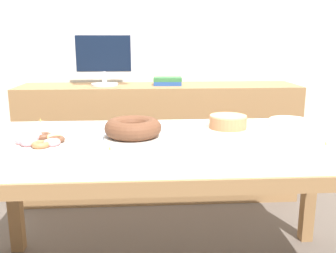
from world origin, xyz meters
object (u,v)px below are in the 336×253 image
object	(u,v)px
cake_golden_bundt	(133,129)
tealight_right_edge	(110,151)
tealight_near_cakes	(326,146)
pastry_platter	(41,142)
plate_stack	(289,123)
tealight_left_edge	(41,123)
cake_chocolate_round	(228,124)
computer_monitor	(104,60)
book_stack	(168,81)

from	to	relation	value
cake_golden_bundt	tealight_right_edge	distance (m)	0.25
tealight_near_cakes	pastry_platter	bearing A→B (deg)	174.03
cake_golden_bundt	plate_stack	distance (m)	0.84
tealight_left_edge	cake_golden_bundt	bearing A→B (deg)	-33.09
cake_golden_bundt	tealight_left_edge	xyz separation A→B (m)	(-0.51, 0.33, -0.04)
cake_chocolate_round	tealight_left_edge	bearing A→B (deg)	168.76
cake_golden_bundt	computer_monitor	bearing A→B (deg)	101.96
book_stack	plate_stack	world-z (taller)	book_stack
cake_chocolate_round	tealight_left_edge	xyz separation A→B (m)	(-0.99, 0.20, -0.02)
computer_monitor	cake_golden_bundt	size ratio (longest dim) A/B	1.57
computer_monitor	plate_stack	bearing A→B (deg)	-41.33
tealight_left_edge	computer_monitor	bearing A→B (deg)	71.24
book_stack	tealight_near_cakes	distance (m)	1.47
plate_stack	tealight_right_edge	size ratio (longest dim) A/B	5.25
tealight_right_edge	computer_monitor	bearing A→B (deg)	96.34
cake_golden_bundt	pastry_platter	distance (m)	0.41
tealight_right_edge	tealight_left_edge	xyz separation A→B (m)	(-0.42, 0.56, 0.00)
tealight_near_cakes	tealight_right_edge	bearing A→B (deg)	-179.05
cake_golden_bundt	book_stack	bearing A→B (deg)	78.38
cake_golden_bundt	tealight_left_edge	distance (m)	0.61
cake_chocolate_round	plate_stack	distance (m)	0.35
computer_monitor	tealight_left_edge	world-z (taller)	computer_monitor
tealight_right_edge	cake_chocolate_round	bearing A→B (deg)	32.77
computer_monitor	tealight_near_cakes	distance (m)	1.73
computer_monitor	pastry_platter	distance (m)	1.26
pastry_platter	plate_stack	bearing A→B (deg)	13.06
computer_monitor	tealight_right_edge	bearing A→B (deg)	-83.66
pastry_platter	tealight_right_edge	distance (m)	0.34
cake_golden_bundt	tealight_right_edge	size ratio (longest dim) A/B	6.74
tealight_right_edge	tealight_left_edge	size ratio (longest dim) A/B	1.00
computer_monitor	tealight_near_cakes	xyz separation A→B (m)	(1.06, -1.34, -0.30)
pastry_platter	cake_chocolate_round	bearing A→B (deg)	14.21
cake_chocolate_round	tealight_near_cakes	bearing A→B (deg)	-45.45
cake_chocolate_round	cake_golden_bundt	bearing A→B (deg)	-163.98
book_stack	cake_chocolate_round	world-z (taller)	book_stack
pastry_platter	tealight_near_cakes	world-z (taller)	pastry_platter
computer_monitor	cake_golden_bundt	xyz separation A→B (m)	(0.24, -1.13, -0.26)
book_stack	tealight_near_cakes	bearing A→B (deg)	-66.44
book_stack	cake_chocolate_round	xyz separation A→B (m)	(0.24, -0.99, -0.11)
cake_chocolate_round	cake_golden_bundt	world-z (taller)	cake_golden_bundt
computer_monitor	cake_golden_bundt	world-z (taller)	computer_monitor
pastry_platter	plate_stack	distance (m)	1.25
cake_chocolate_round	cake_golden_bundt	size ratio (longest dim) A/B	1.02
cake_golden_bundt	pastry_platter	size ratio (longest dim) A/B	0.89
pastry_platter	tealight_right_edge	world-z (taller)	pastry_platter
cake_golden_bundt	tealight_left_edge	bearing A→B (deg)	146.91
tealight_right_edge	book_stack	bearing A→B (deg)	76.69
tealight_left_edge	tealight_near_cakes	xyz separation A→B (m)	(1.33, -0.54, 0.00)
plate_stack	tealight_near_cakes	world-z (taller)	plate_stack
tealight_left_edge	cake_chocolate_round	bearing A→B (deg)	-11.24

